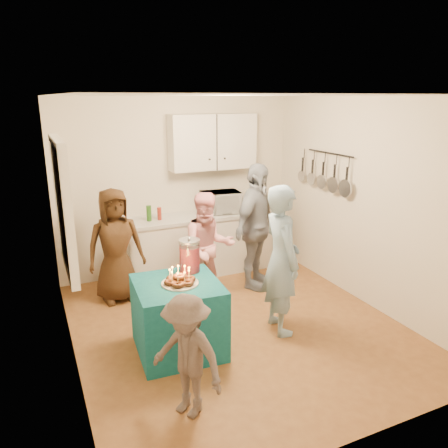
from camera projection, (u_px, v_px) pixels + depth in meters
name	position (u px, v px, depth m)	size (l,w,h in m)	color
floor	(236.00, 325.00, 5.13)	(4.00, 4.00, 0.00)	brown
ceiling	(238.00, 95.00, 4.40)	(4.00, 4.00, 0.00)	white
back_wall	(178.00, 186.00, 6.52)	(3.60, 3.60, 0.00)	silver
left_wall	(63.00, 240.00, 4.05)	(4.00, 4.00, 0.00)	silver
right_wall	(366.00, 203.00, 5.48)	(4.00, 4.00, 0.00)	silver
window_night	(61.00, 207.00, 4.26)	(0.04, 1.00, 1.20)	black
counter	(199.00, 246.00, 6.58)	(2.20, 0.58, 0.86)	white
countertop	(199.00, 216.00, 6.45)	(2.24, 0.62, 0.05)	beige
upper_cabinet	(213.00, 142.00, 6.40)	(1.30, 0.30, 0.80)	white
pot_rack	(328.00, 172.00, 5.98)	(0.12, 1.00, 0.60)	black
microwave	(220.00, 202.00, 6.54)	(0.57, 0.39, 0.32)	white
party_table	(178.00, 317.00, 4.54)	(0.85, 0.85, 0.76)	#0F5966
donut_cake	(180.00, 276.00, 4.40)	(0.38, 0.38, 0.18)	#381C0C
punch_jar	(190.00, 256.00, 4.70)	(0.22, 0.22, 0.34)	red
man_birthday	(281.00, 260.00, 4.83)	(0.62, 0.41, 1.70)	#8DAFCD
woman_back_left	(115.00, 246.00, 5.60)	(0.73, 0.48, 1.50)	brown
woman_back_center	(208.00, 248.00, 5.59)	(0.70, 0.55, 1.45)	pink
woman_back_right	(256.00, 227.00, 5.96)	(1.02, 0.43, 1.75)	#0F1C34
child_near_left	(187.00, 356.00, 3.57)	(0.70, 0.40, 1.08)	#4E423F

